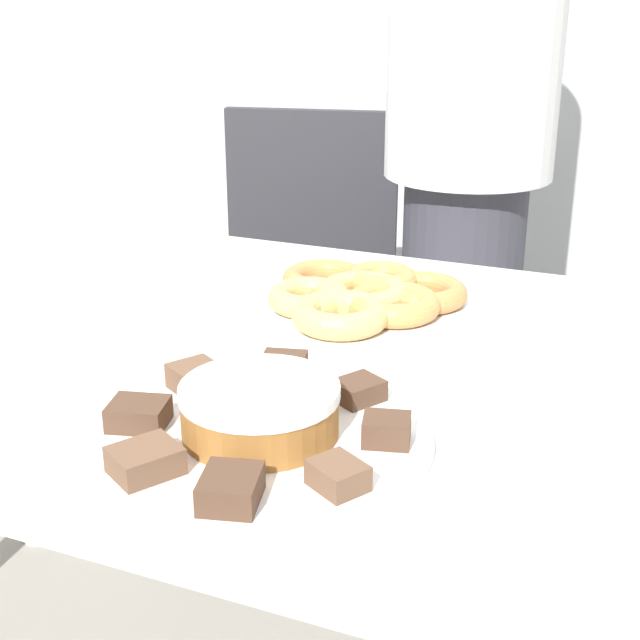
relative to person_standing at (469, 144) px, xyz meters
The scene contains 21 objects.
table 0.76m from the person_standing, 84.35° to the right, with size 1.94×0.85×0.74m.
person_standing is the anchor object (origin of this frame).
office_chair_left 0.59m from the person_standing, behind, with size 0.52×0.52×0.89m.
plate_cake 0.97m from the person_standing, 88.11° to the right, with size 0.35×0.35×0.01m.
plate_donuts 0.59m from the person_standing, 90.11° to the right, with size 0.32×0.32×0.01m.
frosted_cake 0.97m from the person_standing, 88.11° to the right, with size 0.16×0.16×0.05m.
lamington_0 0.91m from the person_standing, 94.87° to the right, with size 0.08×0.07×0.03m.
lamington_1 1.00m from the person_standing, 95.17° to the right, with size 0.07×0.06×0.03m.
lamington_2 1.07m from the person_standing, 91.71° to the right, with size 0.07×0.08×0.03m.
lamington_3 1.09m from the person_standing, 86.65° to the right, with size 0.06×0.07×0.03m.
lamington_4 1.04m from the person_standing, 82.22° to the right, with size 0.06×0.06×0.02m.
lamington_5 0.95m from the person_standing, 80.64° to the right, with size 0.05×0.05×0.03m.
lamington_6 0.86m from the person_standing, 83.62° to the right, with size 0.06×0.06×0.02m.
lamington_7 0.85m from the person_standing, 89.99° to the right, with size 0.06×0.07×0.03m.
donut_0 0.58m from the person_standing, 90.11° to the right, with size 0.13×0.13×0.03m.
donut_1 0.55m from the person_standing, 82.12° to the right, with size 0.12×0.12×0.03m.
donut_2 0.52m from the person_standing, 89.72° to the right, with size 0.11×0.11×0.03m.
donut_3 0.55m from the person_standing, 98.29° to the right, with size 0.12×0.12×0.03m.
donut_4 0.63m from the person_standing, 96.11° to the right, with size 0.11×0.11×0.03m.
donut_5 0.67m from the person_standing, 90.06° to the right, with size 0.13×0.13×0.03m.
donut_6 0.61m from the person_standing, 85.33° to the right, with size 0.13×0.13×0.03m.
Camera 1 is at (0.32, -0.94, 1.17)m, focal length 50.00 mm.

